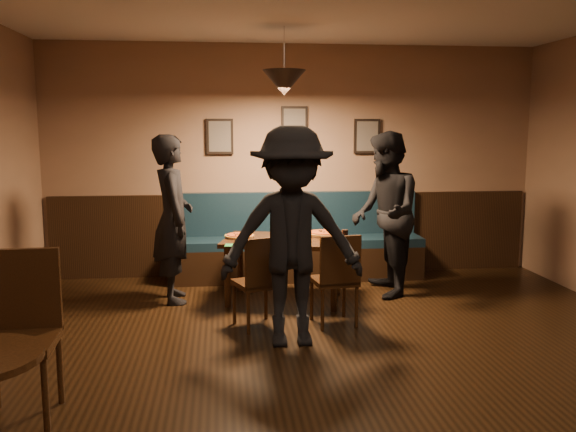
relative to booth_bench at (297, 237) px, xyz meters
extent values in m
plane|color=black|center=(0.00, -3.20, -0.50)|extent=(7.00, 7.00, 0.00)
plane|color=#8C704F|center=(0.00, 0.30, 0.90)|extent=(6.00, 0.00, 6.00)
cube|color=black|center=(0.00, 0.27, 0.00)|extent=(5.88, 0.06, 1.00)
cube|color=black|center=(-0.90, 0.27, 1.20)|extent=(0.32, 0.04, 0.42)
cube|color=black|center=(0.00, 0.27, 1.35)|extent=(0.32, 0.04, 0.42)
cube|color=black|center=(0.90, 0.27, 1.20)|extent=(0.32, 0.04, 0.42)
cone|color=black|center=(-0.25, -0.92, 1.75)|extent=(0.44, 0.44, 0.25)
cube|color=#32160E|center=(-0.25, -0.92, -0.17)|extent=(1.39, 1.06, 0.66)
imported|color=black|center=(-1.40, -0.80, 0.37)|extent=(0.51, 0.69, 1.74)
imported|color=black|center=(0.85, -0.82, 0.39)|extent=(0.72, 0.90, 1.77)
imported|color=black|center=(-0.32, -2.21, 0.41)|extent=(1.18, 0.68, 1.82)
cylinder|color=orange|center=(-0.71, -0.81, 0.18)|extent=(0.33, 0.33, 0.04)
cylinder|color=orange|center=(-0.23, -1.13, 0.18)|extent=(0.39, 0.39, 0.04)
cylinder|color=#CA6D26|center=(0.19, -0.78, 0.18)|extent=(0.44, 0.44, 0.04)
cylinder|color=black|center=(0.33, -1.24, 0.23)|extent=(0.07, 0.07, 0.14)
cylinder|color=#A9050D|center=(0.26, -1.00, 0.22)|extent=(0.04, 0.04, 0.12)
cube|color=#1C6C31|center=(-0.80, -0.70, 0.16)|extent=(0.14, 0.14, 0.01)
cube|color=#207935|center=(-0.79, -1.24, 0.16)|extent=(0.16, 0.16, 0.01)
cube|color=silver|center=(-0.26, -1.30, 0.16)|extent=(0.18, 0.03, 0.00)
camera|label=1|loc=(-0.89, -7.08, 1.31)|focal=37.74mm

